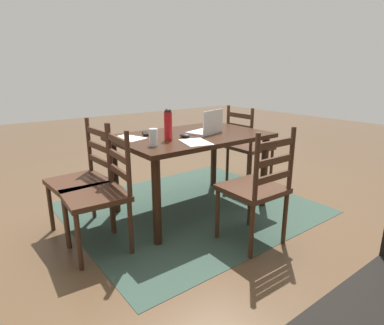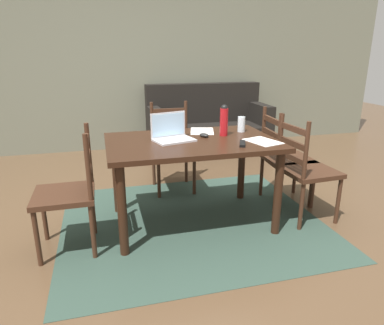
{
  "view_description": "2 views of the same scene",
  "coord_description": "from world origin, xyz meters",
  "px_view_note": "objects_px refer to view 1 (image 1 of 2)",
  "views": [
    {
      "loc": [
        1.81,
        2.39,
        1.35
      ],
      "look_at": [
        0.09,
        0.13,
        0.53
      ],
      "focal_mm": 30.02,
      "sensor_mm": 36.0,
      "label": 1
    },
    {
      "loc": [
        -0.73,
        -2.75,
        1.48
      ],
      "look_at": [
        0.04,
        0.13,
        0.52
      ],
      "focal_mm": 32.55,
      "sensor_mm": 36.0,
      "label": 2
    }
  ],
  "objects_px": {
    "chair_right_near": "(83,180)",
    "computer_mouse": "(185,136)",
    "laptop": "(208,127)",
    "water_bottle": "(168,124)",
    "chair_far_head": "(256,189)",
    "dining_table": "(191,145)",
    "chair_right_far": "(100,193)",
    "tv_remote": "(145,134)",
    "drinking_glass": "(154,137)",
    "chair_left_near": "(248,147)"
  },
  "relations": [
    {
      "from": "laptop",
      "to": "drinking_glass",
      "type": "distance_m",
      "value": 0.7
    },
    {
      "from": "dining_table",
      "to": "tv_remote",
      "type": "bearing_deg",
      "value": -35.91
    },
    {
      "from": "chair_right_near",
      "to": "computer_mouse",
      "type": "relative_size",
      "value": 9.5
    },
    {
      "from": "laptop",
      "to": "chair_left_near",
      "type": "bearing_deg",
      "value": -164.18
    },
    {
      "from": "dining_table",
      "to": "laptop",
      "type": "distance_m",
      "value": 0.23
    },
    {
      "from": "chair_right_far",
      "to": "chair_far_head",
      "type": "relative_size",
      "value": 1.0
    },
    {
      "from": "chair_right_far",
      "to": "dining_table",
      "type": "bearing_deg",
      "value": -169.29
    },
    {
      "from": "laptop",
      "to": "drinking_glass",
      "type": "xyz_separation_m",
      "value": [
        0.69,
        0.14,
        0.01
      ]
    },
    {
      "from": "chair_right_near",
      "to": "water_bottle",
      "type": "xyz_separation_m",
      "value": [
        -0.68,
        0.27,
        0.44
      ]
    },
    {
      "from": "dining_table",
      "to": "chair_right_near",
      "type": "xyz_separation_m",
      "value": [
        1.0,
        -0.19,
        -0.2
      ]
    },
    {
      "from": "chair_far_head",
      "to": "tv_remote",
      "type": "bearing_deg",
      "value": -72.15
    },
    {
      "from": "water_bottle",
      "to": "computer_mouse",
      "type": "height_order",
      "value": "water_bottle"
    },
    {
      "from": "chair_left_near",
      "to": "chair_right_near",
      "type": "bearing_deg",
      "value": -0.07
    },
    {
      "from": "chair_right_near",
      "to": "computer_mouse",
      "type": "distance_m",
      "value": 0.96
    },
    {
      "from": "chair_far_head",
      "to": "water_bottle",
      "type": "relative_size",
      "value": 3.46
    },
    {
      "from": "water_bottle",
      "to": "drinking_glass",
      "type": "distance_m",
      "value": 0.25
    },
    {
      "from": "chair_left_near",
      "to": "laptop",
      "type": "relative_size",
      "value": 2.59
    },
    {
      "from": "chair_right_near",
      "to": "laptop",
      "type": "relative_size",
      "value": 2.59
    },
    {
      "from": "water_bottle",
      "to": "dining_table",
      "type": "bearing_deg",
      "value": -164.69
    },
    {
      "from": "chair_right_far",
      "to": "chair_left_near",
      "type": "xyz_separation_m",
      "value": [
        -2.0,
        -0.37,
        0.0
      ]
    },
    {
      "from": "chair_right_near",
      "to": "water_bottle",
      "type": "distance_m",
      "value": 0.86
    },
    {
      "from": "drinking_glass",
      "to": "tv_remote",
      "type": "distance_m",
      "value": 0.48
    },
    {
      "from": "dining_table",
      "to": "chair_far_head",
      "type": "relative_size",
      "value": 1.5
    },
    {
      "from": "dining_table",
      "to": "chair_left_near",
      "type": "relative_size",
      "value": 1.5
    },
    {
      "from": "chair_right_far",
      "to": "computer_mouse",
      "type": "height_order",
      "value": "chair_right_far"
    },
    {
      "from": "chair_right_far",
      "to": "chair_far_head",
      "type": "bearing_deg",
      "value": 147.05
    },
    {
      "from": "chair_right_far",
      "to": "water_bottle",
      "type": "bearing_deg",
      "value": -171.46
    },
    {
      "from": "chair_right_far",
      "to": "drinking_glass",
      "type": "relative_size",
      "value": 6.82
    },
    {
      "from": "water_bottle",
      "to": "chair_far_head",
      "type": "bearing_deg",
      "value": 112.72
    },
    {
      "from": "laptop",
      "to": "tv_remote",
      "type": "relative_size",
      "value": 2.16
    },
    {
      "from": "chair_left_near",
      "to": "water_bottle",
      "type": "distance_m",
      "value": 1.41
    },
    {
      "from": "chair_right_near",
      "to": "dining_table",
      "type": "bearing_deg",
      "value": 169.33
    },
    {
      "from": "laptop",
      "to": "water_bottle",
      "type": "xyz_separation_m",
      "value": [
        0.48,
        0.04,
        0.08
      ]
    },
    {
      "from": "drinking_glass",
      "to": "tv_remote",
      "type": "height_order",
      "value": "drinking_glass"
    },
    {
      "from": "tv_remote",
      "to": "laptop",
      "type": "bearing_deg",
      "value": -7.31
    },
    {
      "from": "computer_mouse",
      "to": "tv_remote",
      "type": "relative_size",
      "value": 0.59
    },
    {
      "from": "dining_table",
      "to": "chair_right_near",
      "type": "distance_m",
      "value": 1.04
    },
    {
      "from": "chair_right_near",
      "to": "chair_left_near",
      "type": "bearing_deg",
      "value": 179.93
    },
    {
      "from": "chair_left_near",
      "to": "computer_mouse",
      "type": "distance_m",
      "value": 1.2
    },
    {
      "from": "chair_right_near",
      "to": "water_bottle",
      "type": "relative_size",
      "value": 3.46
    },
    {
      "from": "computer_mouse",
      "to": "dining_table",
      "type": "bearing_deg",
      "value": -172.36
    },
    {
      "from": "chair_far_head",
      "to": "computer_mouse",
      "type": "distance_m",
      "value": 0.83
    },
    {
      "from": "drinking_glass",
      "to": "laptop",
      "type": "bearing_deg",
      "value": -168.4
    },
    {
      "from": "chair_far_head",
      "to": "laptop",
      "type": "relative_size",
      "value": 2.59
    },
    {
      "from": "computer_mouse",
      "to": "laptop",
      "type": "bearing_deg",
      "value": 162.23
    },
    {
      "from": "computer_mouse",
      "to": "chair_far_head",
      "type": "bearing_deg",
      "value": 76.65
    },
    {
      "from": "tv_remote",
      "to": "chair_left_near",
      "type": "bearing_deg",
      "value": 20.46
    },
    {
      "from": "dining_table",
      "to": "chair_left_near",
      "type": "xyz_separation_m",
      "value": [
        -1.0,
        -0.19,
        -0.2
      ]
    },
    {
      "from": "tv_remote",
      "to": "chair_right_far",
      "type": "bearing_deg",
      "value": -122.16
    },
    {
      "from": "laptop",
      "to": "water_bottle",
      "type": "height_order",
      "value": "water_bottle"
    }
  ]
}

